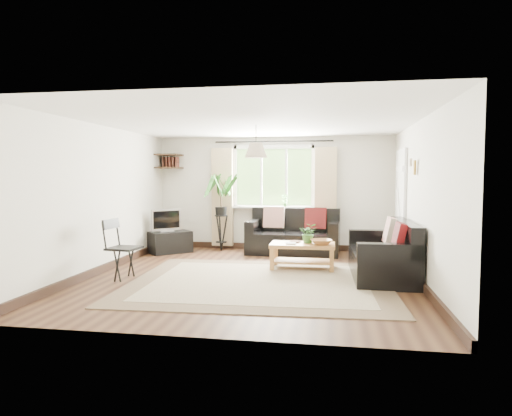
% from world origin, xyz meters
% --- Properties ---
extents(floor, '(5.50, 5.50, 0.00)m').
position_xyz_m(floor, '(0.00, 0.00, 0.00)').
color(floor, black).
rests_on(floor, ground).
extents(ceiling, '(5.50, 5.50, 0.00)m').
position_xyz_m(ceiling, '(0.00, 0.00, 2.40)').
color(ceiling, white).
rests_on(ceiling, floor).
extents(wall_back, '(5.00, 0.02, 2.40)m').
position_xyz_m(wall_back, '(0.00, 2.75, 1.20)').
color(wall_back, beige).
rests_on(wall_back, floor).
extents(wall_front, '(5.00, 0.02, 2.40)m').
position_xyz_m(wall_front, '(0.00, -2.75, 1.20)').
color(wall_front, beige).
rests_on(wall_front, floor).
extents(wall_left, '(0.02, 5.50, 2.40)m').
position_xyz_m(wall_left, '(-2.50, 0.00, 1.20)').
color(wall_left, beige).
rests_on(wall_left, floor).
extents(wall_right, '(0.02, 5.50, 2.40)m').
position_xyz_m(wall_right, '(2.50, 0.00, 1.20)').
color(wall_right, beige).
rests_on(wall_right, floor).
extents(rug, '(3.91, 3.39, 0.02)m').
position_xyz_m(rug, '(0.18, -0.36, 0.01)').
color(rug, beige).
rests_on(rug, floor).
extents(window, '(2.50, 0.16, 2.16)m').
position_xyz_m(window, '(0.00, 2.71, 1.55)').
color(window, white).
rests_on(window, wall_back).
extents(door, '(0.06, 0.96, 2.06)m').
position_xyz_m(door, '(2.47, 1.70, 1.00)').
color(door, silver).
rests_on(door, wall_right).
extents(corner_shelf, '(0.50, 0.50, 0.34)m').
position_xyz_m(corner_shelf, '(-2.25, 2.50, 1.89)').
color(corner_shelf, black).
rests_on(corner_shelf, wall_back).
extents(pendant_lamp, '(0.36, 0.36, 0.54)m').
position_xyz_m(pendant_lamp, '(0.00, 0.40, 2.05)').
color(pendant_lamp, beige).
rests_on(pendant_lamp, ceiling).
extents(wall_sconce, '(0.12, 0.12, 0.28)m').
position_xyz_m(wall_sconce, '(2.43, 0.30, 1.74)').
color(wall_sconce, beige).
rests_on(wall_sconce, wall_right).
extents(sofa_back, '(1.88, 1.01, 0.86)m').
position_xyz_m(sofa_back, '(0.47, 2.23, 0.43)').
color(sofa_back, black).
rests_on(sofa_back, floor).
extents(sofa_right, '(1.80, 0.94, 0.84)m').
position_xyz_m(sofa_right, '(1.99, 0.26, 0.42)').
color(sofa_right, black).
rests_on(sofa_right, floor).
extents(coffee_table, '(1.08, 0.59, 0.44)m').
position_xyz_m(coffee_table, '(0.75, 0.71, 0.22)').
color(coffee_table, '#955C31').
rests_on(coffee_table, floor).
extents(table_plant, '(0.31, 0.27, 0.34)m').
position_xyz_m(table_plant, '(0.84, 0.76, 0.61)').
color(table_plant, '#386A2A').
rests_on(table_plant, coffee_table).
extents(bowl, '(0.44, 0.44, 0.09)m').
position_xyz_m(bowl, '(1.06, 0.61, 0.48)').
color(bowl, '#9A6535').
rests_on(bowl, coffee_table).
extents(book_a, '(0.20, 0.25, 0.02)m').
position_xyz_m(book_a, '(0.47, 0.61, 0.45)').
color(book_a, silver).
rests_on(book_a, coffee_table).
extents(book_b, '(0.20, 0.24, 0.02)m').
position_xyz_m(book_b, '(0.53, 0.83, 0.45)').
color(book_b, '#553022').
rests_on(book_b, coffee_table).
extents(tv_stand, '(0.91, 0.89, 0.44)m').
position_xyz_m(tv_stand, '(-2.03, 1.92, 0.22)').
color(tv_stand, black).
rests_on(tv_stand, floor).
extents(tv, '(0.60, 0.58, 0.48)m').
position_xyz_m(tv, '(-2.12, 1.92, 0.68)').
color(tv, '#A5A5AA').
rests_on(tv, tv_stand).
extents(palm_stand, '(0.75, 0.75, 1.63)m').
position_xyz_m(palm_stand, '(-1.07, 2.37, 0.82)').
color(palm_stand, black).
rests_on(palm_stand, floor).
extents(folding_chair, '(0.52, 0.52, 0.92)m').
position_xyz_m(folding_chair, '(-1.89, -0.48, 0.46)').
color(folding_chair, black).
rests_on(folding_chair, floor).
extents(sill_plant, '(0.14, 0.10, 0.27)m').
position_xyz_m(sill_plant, '(0.25, 2.63, 1.06)').
color(sill_plant, '#2D6023').
rests_on(sill_plant, window).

